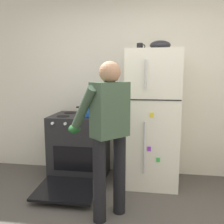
{
  "coord_description": "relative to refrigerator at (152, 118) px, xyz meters",
  "views": [
    {
      "loc": [
        0.4,
        -1.75,
        1.49
      ],
      "look_at": [
        -0.09,
        1.32,
        1.0
      ],
      "focal_mm": 40.13,
      "sensor_mm": 36.0,
      "label": 1
    }
  ],
  "objects": [
    {
      "name": "coffee_mug",
      "position": [
        -0.18,
        0.05,
        0.93
      ],
      "size": [
        0.11,
        0.08,
        0.1
      ],
      "color": "black",
      "rests_on": "refrigerator"
    },
    {
      "name": "kitchen_wall_back",
      "position": [
        -0.41,
        0.38,
        0.46
      ],
      "size": [
        6.0,
        0.1,
        2.7
      ],
      "primitive_type": "cube",
      "color": "silver",
      "rests_on": "ground"
    },
    {
      "name": "stove_range",
      "position": [
        -1.0,
        -0.02,
        -0.44
      ],
      "size": [
        0.76,
        1.22,
        0.91
      ],
      "color": "black",
      "rests_on": "ground"
    },
    {
      "name": "mixing_bowl",
      "position": [
        0.08,
        0.0,
        0.95
      ],
      "size": [
        0.26,
        0.26,
        0.12
      ],
      "primitive_type": "ellipsoid",
      "color": "black",
      "rests_on": "refrigerator"
    },
    {
      "name": "person_cook",
      "position": [
        -0.44,
        -0.91,
        0.06
      ],
      "size": [
        0.64,
        0.67,
        1.6
      ],
      "color": "black",
      "rests_on": "ground"
    },
    {
      "name": "refrigerator",
      "position": [
        0.0,
        0.0,
        0.0
      ],
      "size": [
        0.68,
        0.72,
        1.77
      ],
      "color": "silver",
      "rests_on": "ground"
    },
    {
      "name": "red_pot",
      "position": [
        -0.84,
        -0.05,
        0.09
      ],
      "size": [
        0.36,
        0.26,
        0.13
      ],
      "color": "#19479E",
      "rests_on": "stove_range"
    }
  ]
}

